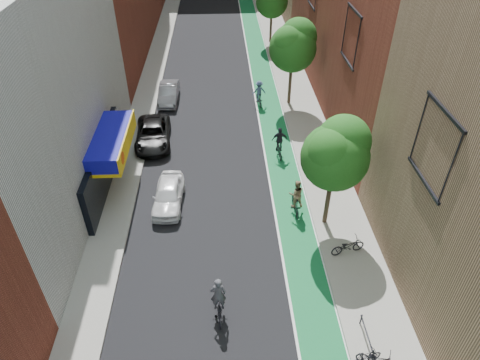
{
  "coord_description": "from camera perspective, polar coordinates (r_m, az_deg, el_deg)",
  "views": [
    {
      "loc": [
        0.14,
        -6.89,
        16.13
      ],
      "look_at": [
        1.09,
        12.17,
        1.5
      ],
      "focal_mm": 32.0,
      "sensor_mm": 36.0,
      "label": 1
    }
  ],
  "objects": [
    {
      "name": "bike_lane",
      "position": [
        36.83,
        3.52,
        11.44
      ],
      "size": [
        2.0,
        68.0,
        0.01
      ],
      "primitive_type": "cube",
      "color": "#12682D",
      "rests_on": "ground"
    },
    {
      "name": "sidewalk_left",
      "position": [
        37.11,
        -12.31,
        10.96
      ],
      "size": [
        2.0,
        68.0,
        0.15
      ],
      "primitive_type": "cube",
      "color": "gray",
      "rests_on": "ground"
    },
    {
      "name": "sidewalk_right",
      "position": [
        37.15,
        7.44,
        11.54
      ],
      "size": [
        3.0,
        68.0,
        0.15
      ],
      "primitive_type": "cube",
      "color": "gray",
      "rests_on": "ground"
    },
    {
      "name": "building_left_white",
      "position": [
        25.76,
        -28.64,
        9.65
      ],
      "size": [
        8.0,
        20.0,
        12.0
      ],
      "primitive_type": "cube",
      "color": "silver",
      "rests_on": "ground"
    },
    {
      "name": "tree_near",
      "position": [
        21.17,
        12.73,
        3.61
      ],
      "size": [
        3.4,
        3.36,
        6.42
      ],
      "color": "#332619",
      "rests_on": "ground"
    },
    {
      "name": "tree_mid",
      "position": [
        33.35,
        7.15,
        17.5
      ],
      "size": [
        3.55,
        3.53,
        6.74
      ],
      "color": "#332619",
      "rests_on": "ground"
    },
    {
      "name": "parked_car_white",
      "position": [
        24.67,
        -9.53,
        -1.93
      ],
      "size": [
        1.76,
        4.03,
        1.35
      ],
      "primitive_type": "imported",
      "rotation": [
        0.0,
        0.0,
        -0.04
      ],
      "color": "white",
      "rests_on": "ground"
    },
    {
      "name": "parked_car_black",
      "position": [
        30.3,
        -11.51,
        6.03
      ],
      "size": [
        2.66,
        5.15,
        1.39
      ],
      "primitive_type": "imported",
      "rotation": [
        0.0,
        0.0,
        0.07
      ],
      "color": "black",
      "rests_on": "ground"
    },
    {
      "name": "parked_car_silver",
      "position": [
        35.77,
        -9.5,
        11.36
      ],
      "size": [
        1.5,
        4.16,
        1.36
      ],
      "primitive_type": "imported",
      "rotation": [
        0.0,
        0.0,
        -0.01
      ],
      "color": "gray",
      "rests_on": "ground"
    },
    {
      "name": "cyclist_lead",
      "position": [
        19.15,
        -2.87,
        -16.09
      ],
      "size": [
        0.76,
        1.9,
        2.19
      ],
      "rotation": [
        0.0,
        0.0,
        3.2
      ],
      "color": "black",
      "rests_on": "ground"
    },
    {
      "name": "cyclist_lane_near",
      "position": [
        23.92,
        7.45,
        -2.57
      ],
      "size": [
        0.87,
        1.85,
        2.08
      ],
      "rotation": [
        0.0,
        0.0,
        3.19
      ],
      "color": "black",
      "rests_on": "ground"
    },
    {
      "name": "cyclist_lane_mid",
      "position": [
        28.41,
        5.28,
        4.63
      ],
      "size": [
        1.02,
        1.68,
        2.07
      ],
      "rotation": [
        0.0,
        0.0,
        3.17
      ],
      "color": "black",
      "rests_on": "ground"
    },
    {
      "name": "cyclist_lane_far",
      "position": [
        34.68,
        2.55,
        11.32
      ],
      "size": [
        1.14,
        1.85,
        1.99
      ],
      "rotation": [
        0.0,
        0.0,
        3.29
      ],
      "color": "black",
      "rests_on": "ground"
    },
    {
      "name": "parked_bike_near",
      "position": [
        18.7,
        17.81,
        -21.78
      ],
      "size": [
        1.68,
        1.03,
        0.83
      ],
      "primitive_type": "imported",
      "rotation": [
        0.0,
        0.0,
        1.24
      ],
      "color": "black",
      "rests_on": "sidewalk_right"
    },
    {
      "name": "parked_bike_mid",
      "position": [
        18.54,
        16.28,
        -21.84
      ],
      "size": [
        1.58,
        0.84,
        0.91
      ],
      "primitive_type": "imported",
      "rotation": [
        0.0,
        0.0,
        1.86
      ],
      "color": "black",
      "rests_on": "sidewalk_right"
    },
    {
      "name": "parked_bike_far",
      "position": [
        22.13,
        14.19,
        -8.53
      ],
      "size": [
        1.88,
        1.03,
        0.94
      ],
      "primitive_type": "imported",
      "rotation": [
        0.0,
        0.0,
        1.81
      ],
      "color": "black",
      "rests_on": "sidewalk_right"
    }
  ]
}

